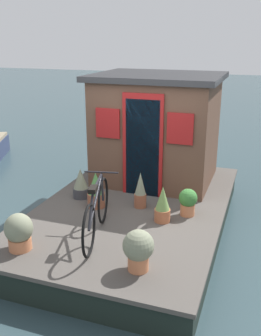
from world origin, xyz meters
The scene contains 11 objects.
ground_plane centered at (0.00, 0.00, 0.00)m, with size 60.00×60.00×0.00m, color #2D4247.
houseboat_deck centered at (0.00, 0.00, 0.23)m, with size 4.84×2.98×0.47m.
houseboat_cabin centered at (1.31, 0.00, 1.49)m, with size 1.95×2.33×2.04m.
bicycle centered at (-1.25, 0.13, 0.85)m, with size 1.63×0.53×0.83m.
potted_plant_succulent centered at (-0.48, -0.61, 0.74)m, with size 0.24×0.24×0.57m.
potted_plant_thyme centered at (-0.32, 0.56, 0.75)m, with size 0.29×0.29×0.60m.
potted_plant_mint centered at (-0.14, -0.93, 0.70)m, with size 0.29×0.29×0.44m.
potted_plant_geranium centered at (-1.84, -0.68, 0.75)m, with size 0.38×0.38×0.52m.
potted_plant_sage centered at (-1.90, 0.95, 0.73)m, with size 0.37×0.37×0.51m.
potted_plant_ivy centered at (-0.09, -0.13, 0.75)m, with size 0.20×0.20×0.60m.
potted_plant_rosemary centered at (-0.05, 0.97, 0.72)m, with size 0.28×0.28×0.53m.
Camera 1 is at (-5.70, -1.95, 3.14)m, focal length 41.50 mm.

